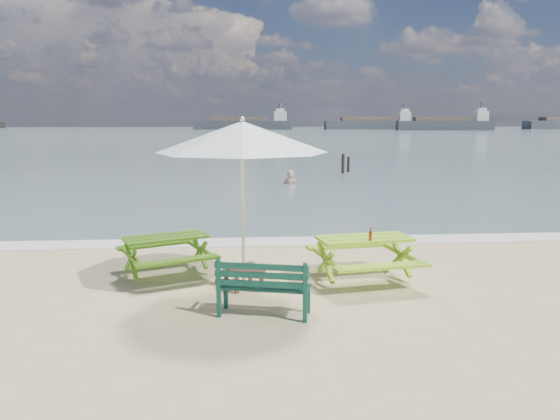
{
  "coord_description": "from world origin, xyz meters",
  "views": [
    {
      "loc": [
        -0.29,
        -7.47,
        2.78
      ],
      "look_at": [
        0.49,
        3.0,
        1.0
      ],
      "focal_mm": 35.0,
      "sensor_mm": 36.0,
      "label": 1
    }
  ],
  "objects": [
    {
      "name": "picnic_table_right",
      "position": [
        1.84,
        1.53,
        0.36
      ],
      "size": [
        1.86,
        2.01,
        0.76
      ],
      "color": "#80B51B",
      "rests_on": "ground"
    },
    {
      "name": "cargo_ships",
      "position": [
        55.07,
        120.87,
        1.18
      ],
      "size": [
        128.26,
        22.99,
        4.4
      ],
      "color": "#373B41",
      "rests_on": "ground"
    },
    {
      "name": "sea",
      "position": [
        0.0,
        85.0,
        0.0
      ],
      "size": [
        300.0,
        300.0,
        0.0
      ],
      "primitive_type": "plane",
      "color": "slate",
      "rests_on": "ground"
    },
    {
      "name": "side_table",
      "position": [
        -0.24,
        1.24,
        0.19
      ],
      "size": [
        0.73,
        0.73,
        0.36
      ],
      "color": "brown",
      "rests_on": "ground"
    },
    {
      "name": "foam_strip",
      "position": [
        0.0,
        4.6,
        0.01
      ],
      "size": [
        22.0,
        0.9,
        0.01
      ],
      "primitive_type": "cube",
      "color": "silver",
      "rests_on": "ground"
    },
    {
      "name": "beer_bottle",
      "position": [
        1.88,
        1.27,
        0.83
      ],
      "size": [
        0.06,
        0.06,
        0.23
      ],
      "color": "#8F3F14",
      "rests_on": "picnic_table_right"
    },
    {
      "name": "swimmer",
      "position": [
        1.87,
        15.61,
        -0.29
      ],
      "size": [
        0.74,
        0.61,
        1.74
      ],
      "color": "tan",
      "rests_on": "ground"
    },
    {
      "name": "mooring_pilings",
      "position": [
        5.12,
        20.08,
        0.35
      ],
      "size": [
        0.55,
        0.75,
        1.18
      ],
      "color": "black",
      "rests_on": "ground"
    },
    {
      "name": "park_bench",
      "position": [
        0.04,
        -0.04,
        0.25
      ],
      "size": [
        1.38,
        0.74,
        0.81
      ],
      "color": "#0E3B2D",
      "rests_on": "ground"
    },
    {
      "name": "picnic_table_left",
      "position": [
        -1.62,
        2.17,
        0.33
      ],
      "size": [
        1.98,
        2.06,
        0.69
      ],
      "color": "#5DA819",
      "rests_on": "ground"
    },
    {
      "name": "patio_umbrella",
      "position": [
        -0.24,
        1.24,
        2.48
      ],
      "size": [
        3.63,
        3.63,
        2.73
      ],
      "color": "silver",
      "rests_on": "ground"
    }
  ]
}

